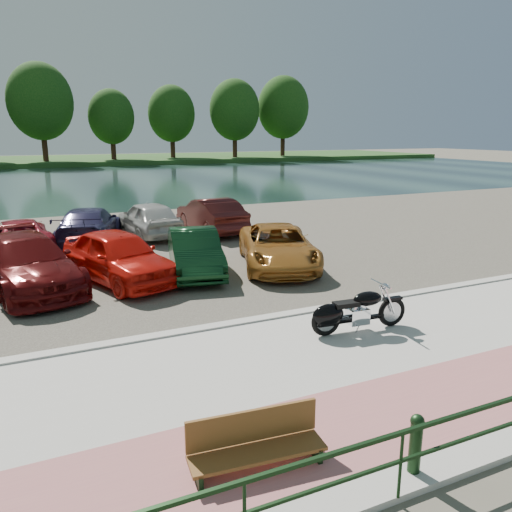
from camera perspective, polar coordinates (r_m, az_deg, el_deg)
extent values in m
plane|color=#595447|center=(10.67, 10.17, -10.32)|extent=(200.00, 200.00, 0.00)
cube|color=#B3B1A9|center=(9.93, 13.53, -12.11)|extent=(60.00, 6.00, 0.10)
cube|color=#A35C61|center=(8.92, 19.67, -15.33)|extent=(60.00, 2.00, 0.01)
cube|color=#B3B1A9|center=(12.20, 4.83, -6.61)|extent=(60.00, 0.30, 0.14)
cube|color=#3F3C33|center=(20.22, -7.76, 1.48)|extent=(60.00, 18.00, 0.04)
cube|color=#192D2C|center=(48.45, -17.99, 8.15)|extent=(120.00, 40.00, 0.00)
cube|color=#224217|center=(80.22, -20.88, 10.18)|extent=(120.00, 24.00, 0.60)
cylinder|color=black|center=(6.58, 16.19, -21.93)|extent=(0.04, 0.04, 0.90)
cylinder|color=black|center=(7.10, 17.74, -20.08)|extent=(0.16, 0.16, 0.70)
sphere|color=black|center=(6.90, 17.97, -17.52)|extent=(0.18, 0.18, 0.18)
cylinder|color=#341C13|center=(72.57, -23.07, 12.24)|extent=(0.70, 0.70, 5.85)
ellipsoid|color=#10370F|center=(72.67, -23.43, 15.91)|extent=(8.19, 8.19, 9.83)
cylinder|color=#341C13|center=(74.85, -16.03, 12.30)|extent=(0.70, 0.70, 4.50)
ellipsoid|color=#10370F|center=(74.87, -16.22, 15.04)|extent=(6.30, 6.30, 7.56)
cylinder|color=#341C13|center=(78.12, -9.52, 12.85)|extent=(0.70, 0.70, 4.95)
ellipsoid|color=#10370F|center=(78.15, -9.64, 15.75)|extent=(6.93, 6.93, 8.32)
cylinder|color=#341C13|center=(78.36, -2.44, 13.19)|extent=(0.70, 0.70, 5.40)
ellipsoid|color=#10370F|center=(78.42, -2.47, 16.35)|extent=(7.56, 7.56, 9.07)
cylinder|color=#341C13|center=(83.43, 3.07, 13.38)|extent=(0.70, 0.70, 5.85)
ellipsoid|color=#10370F|center=(83.51, 3.12, 16.60)|extent=(8.19, 8.19, 9.83)
torus|color=black|center=(11.65, 15.24, -6.15)|extent=(0.69, 0.18, 0.68)
torus|color=black|center=(10.82, 7.99, -7.35)|extent=(0.69, 0.18, 0.68)
cylinder|color=#B2B2B7|center=(11.65, 15.24, -6.15)|extent=(0.46, 0.10, 0.46)
cylinder|color=#B2B2B7|center=(10.82, 7.99, -7.35)|extent=(0.46, 0.10, 0.46)
cylinder|color=silver|center=(11.39, 15.04, -4.96)|extent=(0.33, 0.08, 0.63)
cylinder|color=silver|center=(11.55, 14.48, -4.67)|extent=(0.33, 0.08, 0.63)
cylinder|color=silver|center=(11.25, 14.08, -3.08)|extent=(0.10, 0.75, 0.04)
sphere|color=silver|center=(11.33, 14.48, -3.41)|extent=(0.17, 0.17, 0.16)
sphere|color=silver|center=(11.37, 14.77, -3.37)|extent=(0.12, 0.12, 0.11)
cube|color=black|center=(11.55, 15.33, -4.70)|extent=(0.46, 0.18, 0.06)
cube|color=black|center=(11.23, 11.74, -7.03)|extent=(1.20, 0.20, 0.08)
cube|color=silver|center=(11.18, 11.53, -6.73)|extent=(0.47, 0.36, 0.34)
cylinder|color=silver|center=(11.16, 12.02, -5.69)|extent=(0.26, 0.20, 0.27)
cylinder|color=silver|center=(11.06, 11.14, -5.83)|extent=(0.26, 0.20, 0.27)
ellipsoid|color=black|center=(11.18, 12.64, -4.78)|extent=(0.71, 0.41, 0.32)
cube|color=black|center=(10.93, 10.26, -5.43)|extent=(0.57, 0.32, 0.10)
ellipsoid|color=black|center=(10.80, 8.25, -6.71)|extent=(0.75, 0.39, 0.50)
cube|color=black|center=(10.80, 8.00, -7.10)|extent=(0.41, 0.21, 0.30)
cylinder|color=silver|center=(11.21, 9.75, -7.30)|extent=(1.10, 0.18, 0.09)
cylinder|color=silver|center=(11.18, 9.77, -6.92)|extent=(1.10, 0.18, 0.09)
cylinder|color=#B2B2B7|center=(11.07, 11.52, -8.17)|extent=(0.04, 0.14, 0.22)
cube|color=brown|center=(6.93, 0.19, -21.56)|extent=(1.83, 0.62, 0.05)
cube|color=brown|center=(6.93, -0.38, -18.77)|extent=(1.80, 0.22, 0.45)
cube|color=black|center=(6.82, -6.73, -23.47)|extent=(0.10, 0.45, 0.22)
cube|color=black|center=(7.25, 6.59, -20.93)|extent=(0.10, 0.45, 0.22)
imported|color=#550C0C|center=(15.31, -24.73, -0.74)|extent=(3.32, 5.59, 1.52)
imported|color=red|center=(15.16, -15.43, -0.05)|extent=(3.19, 4.85, 1.54)
imported|color=black|center=(15.65, -7.01, 0.47)|extent=(2.25, 4.36, 1.37)
imported|color=#AE6E28|center=(16.30, 2.51, 1.08)|extent=(3.68, 5.33, 1.35)
imported|color=maroon|center=(20.32, -25.38, 2.14)|extent=(2.40, 4.57, 1.23)
imported|color=#2B284F|center=(20.78, -18.55, 3.32)|extent=(3.31, 5.38, 1.46)
imported|color=beige|center=(21.68, -12.17, 4.21)|extent=(2.25, 4.58, 1.50)
imported|color=#461412|center=(22.10, -5.18, 4.67)|extent=(1.93, 4.71, 1.52)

